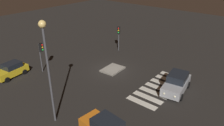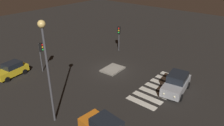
# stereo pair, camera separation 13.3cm
# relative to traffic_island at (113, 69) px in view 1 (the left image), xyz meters

# --- Properties ---
(ground_plane) EXTENTS (80.00, 80.00, 0.00)m
(ground_plane) POSITION_rel_traffic_island_xyz_m (-0.14, -0.01, -0.09)
(ground_plane) COLOR black
(traffic_island) EXTENTS (2.87, 2.23, 0.18)m
(traffic_island) POSITION_rel_traffic_island_xyz_m (0.00, 0.00, 0.00)
(traffic_island) COLOR gray
(traffic_island) RESTS_ON ground
(car_silver) EXTENTS (4.64, 2.58, 1.94)m
(car_silver) POSITION_rel_traffic_island_xyz_m (0.44, -8.12, 0.86)
(car_silver) COLOR #9EA0A5
(car_silver) RESTS_ON ground
(car_yellow) EXTENTS (3.90, 2.14, 1.64)m
(car_yellow) POSITION_rel_traffic_island_xyz_m (-8.75, 8.03, 0.71)
(car_yellow) COLOR gold
(car_yellow) RESTS_ON ground
(traffic_light_west) EXTENTS (0.54, 0.53, 3.62)m
(traffic_light_west) POSITION_rel_traffic_island_xyz_m (-5.70, 6.22, 2.66)
(traffic_light_west) COLOR #47474C
(traffic_light_west) RESTS_ON ground
(traffic_light_north) EXTENTS (0.53, 0.54, 3.70)m
(traffic_light_north) POSITION_rel_traffic_island_xyz_m (5.51, 3.44, 2.71)
(traffic_light_north) COLOR #47474C
(traffic_light_north) RESTS_ON ground
(street_lamp) EXTENTS (0.56, 0.56, 8.61)m
(street_lamp) POSITION_rel_traffic_island_xyz_m (-10.40, -2.29, 5.68)
(street_lamp) COLOR #47474C
(street_lamp) RESTS_ON ground
(crosswalk_near) EXTENTS (7.60, 3.20, 0.02)m
(crosswalk_near) POSITION_rel_traffic_island_xyz_m (-0.14, -6.55, -0.08)
(crosswalk_near) COLOR silver
(crosswalk_near) RESTS_ON ground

